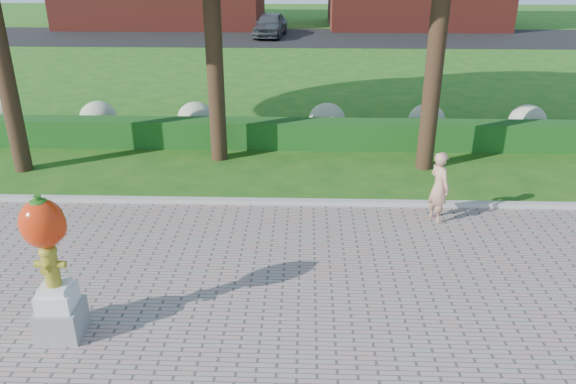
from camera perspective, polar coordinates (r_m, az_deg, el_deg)
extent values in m
plane|color=#1C5314|center=(10.03, -0.46, -8.73)|extent=(100.00, 100.00, 0.00)
cube|color=#ADADA5|center=(12.62, 0.08, -1.09)|extent=(40.00, 0.18, 0.15)
cube|color=#154A16|center=(16.23, 0.52, 5.92)|extent=(24.00, 0.70, 0.80)
ellipsoid|color=#A1AB83|center=(19.53, -27.05, 6.86)|extent=(1.10, 1.10, 0.99)
ellipsoid|color=#A1AB83|center=(18.28, -18.71, 7.21)|extent=(1.10, 1.10, 0.99)
ellipsoid|color=#A1AB83|center=(17.47, -9.37, 7.41)|extent=(1.10, 1.10, 0.99)
ellipsoid|color=#A1AB83|center=(17.15, 3.97, 7.37)|extent=(1.10, 1.10, 0.99)
ellipsoid|color=#A1AB83|center=(17.52, 13.90, 7.09)|extent=(1.10, 1.10, 0.99)
ellipsoid|color=#A1AB83|center=(18.38, 23.14, 6.63)|extent=(1.10, 1.10, 0.99)
cube|color=black|center=(36.84, 1.34, 15.44)|extent=(50.00, 8.00, 0.02)
cylinder|color=black|center=(14.81, -7.55, 14.65)|extent=(0.44, 0.44, 6.16)
cylinder|color=black|center=(14.40, 15.07, 16.06)|extent=(0.44, 0.44, 7.28)
cube|color=gray|center=(9.18, -22.02, -11.98)|extent=(0.64, 0.64, 0.50)
cube|color=silver|center=(8.97, -22.40, -9.96)|extent=(0.52, 0.52, 0.28)
cube|color=silver|center=(8.88, -22.59, -8.94)|extent=(0.41, 0.41, 0.10)
cylinder|color=olive|center=(8.71, -22.93, -7.11)|extent=(0.22, 0.22, 0.56)
ellipsoid|color=olive|center=(8.58, -23.23, -5.51)|extent=(0.26, 0.26, 0.18)
cylinder|color=olive|center=(8.75, -23.95, -6.71)|extent=(0.12, 0.11, 0.11)
cylinder|color=olive|center=(8.62, -22.03, -6.84)|extent=(0.12, 0.11, 0.11)
cylinder|color=olive|center=(8.57, -23.38, -7.27)|extent=(0.12, 0.12, 0.12)
cylinder|color=olive|center=(8.54, -23.31, -5.04)|extent=(0.08, 0.08, 0.05)
ellipsoid|color=red|center=(8.39, -23.69, -2.95)|extent=(0.62, 0.56, 0.72)
ellipsoid|color=red|center=(8.48, -24.76, -3.03)|extent=(0.31, 0.31, 0.46)
ellipsoid|color=red|center=(8.33, -22.56, -3.12)|extent=(0.31, 0.31, 0.46)
cylinder|color=#245B14|center=(8.25, -24.10, -0.73)|extent=(0.10, 0.10, 0.12)
ellipsoid|color=#245B14|center=(8.26, -24.06, -0.92)|extent=(0.24, 0.24, 0.08)
imported|color=tan|center=(12.03, 15.09, 0.51)|extent=(0.56, 0.65, 1.52)
imported|color=#3F4246|center=(37.02, -1.80, 16.65)|extent=(2.21, 4.53, 1.49)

